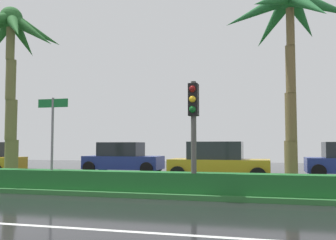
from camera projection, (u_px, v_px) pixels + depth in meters
ground_plane at (134, 188)px, 14.20m from camera, size 90.00×42.00×0.10m
near_lane_divider_stripe at (13, 224)px, 7.45m from camera, size 81.00×0.14×0.01m
median_strip at (124, 187)px, 13.24m from camera, size 85.50×4.00×0.15m
median_hedge at (108, 180)px, 11.92m from camera, size 76.50×0.70×0.60m
palm_tree_mid_left at (12, 44)px, 15.29m from camera, size 3.98×4.22×7.08m
palm_tree_centre_left at (289, 22)px, 12.33m from camera, size 4.43×4.10×6.81m
traffic_signal_median_right at (193, 116)px, 11.04m from camera, size 0.28×0.43×3.32m
street_name_sign at (52, 130)px, 12.40m from camera, size 1.10×0.08×3.00m
car_in_traffic_second at (123, 158)px, 20.86m from camera, size 4.30×2.02×1.72m
car_in_traffic_third at (218, 162)px, 16.30m from camera, size 4.30×2.02×1.72m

